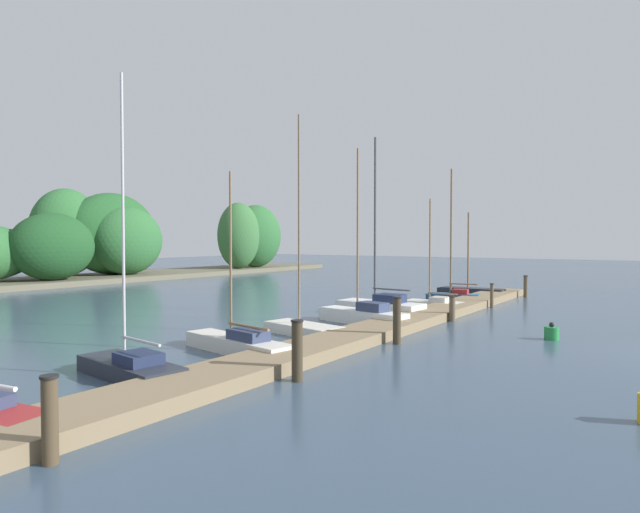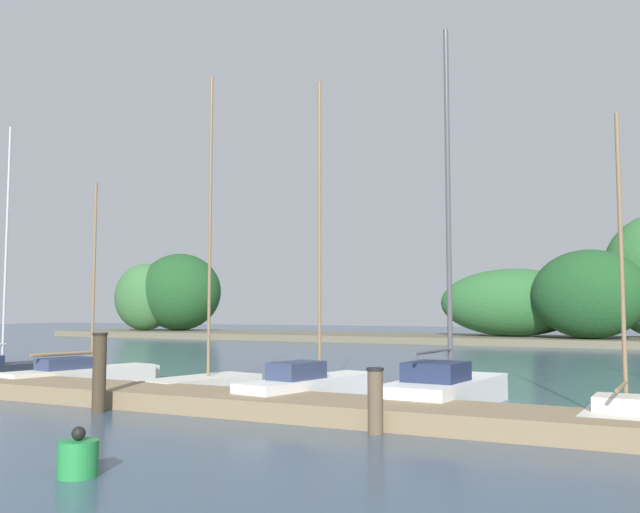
# 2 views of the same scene
# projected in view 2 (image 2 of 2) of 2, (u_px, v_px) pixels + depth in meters

# --- Properties ---
(dock_pier) EXTENTS (30.88, 1.80, 0.35)m
(dock_pier) POSITION_uv_depth(u_px,v_px,m) (256.00, 404.00, 13.09)
(dock_pier) COLOR #847051
(dock_pier) RESTS_ON ground
(far_shore) EXTENTS (69.55, 8.16, 7.45)m
(far_shore) POSITION_uv_depth(u_px,v_px,m) (575.00, 292.00, 39.40)
(far_shore) COLOR #66604C
(far_shore) RESTS_ON ground
(sailboat_2) EXTENTS (1.63, 4.47, 5.35)m
(sailboat_2) POSITION_uv_depth(u_px,v_px,m) (85.00, 374.00, 17.93)
(sailboat_2) COLOR silver
(sailboat_2) RESTS_ON ground
(sailboat_3) EXTENTS (1.74, 3.33, 7.72)m
(sailboat_3) POSITION_uv_depth(u_px,v_px,m) (206.00, 380.00, 16.52)
(sailboat_3) COLOR silver
(sailboat_3) RESTS_ON ground
(sailboat_4) EXTENTS (1.60, 4.21, 6.95)m
(sailboat_4) POSITION_uv_depth(u_px,v_px,m) (314.00, 385.00, 14.53)
(sailboat_4) COLOR white
(sailboat_4) RESTS_ON ground
(sailboat_5) EXTENTS (1.67, 4.23, 7.87)m
(sailboat_5) POSITION_uv_depth(u_px,v_px,m) (448.00, 386.00, 13.89)
(sailboat_5) COLOR white
(sailboat_5) RESTS_ON ground
(sailboat_6) EXTENTS (1.22, 2.97, 5.31)m
(sailboat_6) POSITION_uv_depth(u_px,v_px,m) (626.00, 413.00, 11.33)
(sailboat_6) COLOR silver
(sailboat_6) RESTS_ON ground
(mooring_piling_2) EXTENTS (0.29, 0.29, 1.51)m
(mooring_piling_2) POSITION_uv_depth(u_px,v_px,m) (99.00, 372.00, 13.22)
(mooring_piling_2) COLOR #3D3323
(mooring_piling_2) RESTS_ON ground
(mooring_piling_3) EXTENTS (0.28, 0.28, 1.03)m
(mooring_piling_3) POSITION_uv_depth(u_px,v_px,m) (375.00, 400.00, 10.88)
(mooring_piling_3) COLOR brown
(mooring_piling_3) RESTS_ON ground
(channel_buoy_1) EXTENTS (0.47, 0.47, 0.58)m
(channel_buoy_1) POSITION_uv_depth(u_px,v_px,m) (78.00, 458.00, 8.06)
(channel_buoy_1) COLOR #23843D
(channel_buoy_1) RESTS_ON ground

